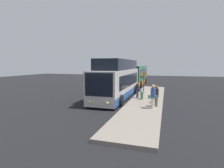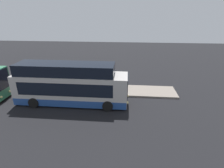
% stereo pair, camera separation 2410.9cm
% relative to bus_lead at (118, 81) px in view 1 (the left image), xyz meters
% --- Properties ---
extents(ground, '(80.00, 80.00, 0.00)m').
position_rel_bus_lead_xyz_m(ground, '(0.98, 0.11, -1.79)').
color(ground, black).
extents(platform, '(20.00, 3.00, 0.19)m').
position_rel_bus_lead_xyz_m(platform, '(0.98, 3.21, -1.70)').
color(platform, slate).
rests_on(platform, ground).
extents(bus_lead, '(10.97, 2.88, 4.04)m').
position_rel_bus_lead_xyz_m(bus_lead, '(0.00, 0.00, 0.00)').
color(bus_lead, '#B2ADA8').
rests_on(bus_lead, ground).
extents(bus_second, '(10.25, 2.74, 3.29)m').
position_rel_bus_lead_xyz_m(bus_second, '(-12.02, -0.00, -0.15)').
color(bus_second, '#2D704C').
rests_on(bus_second, ground).
extents(passenger_boarding, '(0.39, 0.55, 1.58)m').
position_rel_bus_lead_xyz_m(passenger_boarding, '(0.55, 2.22, -0.75)').
color(passenger_boarding, '#4C476B').
rests_on(passenger_boarding, platform).
extents(passenger_waiting, '(0.55, 0.39, 1.68)m').
position_rel_bus_lead_xyz_m(passenger_waiting, '(3.75, 4.22, -0.70)').
color(passenger_waiting, '#6B604C').
rests_on(passenger_waiting, platform).
extents(passenger_with_bags, '(0.54, 0.64, 1.83)m').
position_rel_bus_lead_xyz_m(passenger_with_bags, '(4.44, 4.00, -0.61)').
color(passenger_with_bags, silver).
rests_on(passenger_with_bags, platform).
extents(suitcase, '(0.40, 0.25, 0.99)m').
position_rel_bus_lead_xyz_m(suitcase, '(1.12, 2.74, -1.23)').
color(suitcase, '#598C59').
rests_on(suitcase, platform).
extents(sign_post, '(0.10, 0.74, 2.47)m').
position_rel_bus_lead_xyz_m(sign_post, '(-2.20, 2.48, -0.04)').
color(sign_post, '#4C4C51').
rests_on(sign_post, platform).
extents(trash_bin, '(0.44, 0.44, 0.65)m').
position_rel_bus_lead_xyz_m(trash_bin, '(2.44, 4.03, -1.28)').
color(trash_bin, '#593319').
rests_on(trash_bin, platform).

